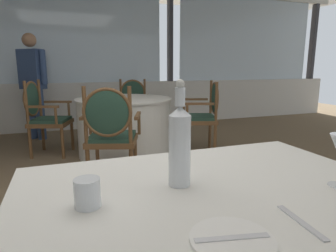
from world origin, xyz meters
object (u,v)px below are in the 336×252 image
at_px(dining_chair_0_3, 132,103).
at_px(dining_chair_0_2, 204,111).
at_px(side_plate, 232,240).
at_px(water_bottle, 180,144).
at_px(dining_chair_0_0, 43,113).
at_px(diner_person_0, 33,80).
at_px(water_tumbler, 87,193).
at_px(dining_chair_0_1, 110,129).

bearing_deg(dining_chair_0_3, dining_chair_0_2, 44.99).
height_order(side_plate, water_bottle, water_bottle).
height_order(dining_chair_0_0, diner_person_0, diner_person_0).
bearing_deg(water_tumbler, diner_person_0, 96.28).
distance_m(water_tumbler, dining_chair_0_0, 3.25).
bearing_deg(dining_chair_0_2, diner_person_0, -18.36).
relative_size(dining_chair_0_0, dining_chair_0_1, 1.00).
relative_size(side_plate, dining_chair_0_2, 0.21).
distance_m(water_bottle, dining_chair_0_1, 1.87).
bearing_deg(water_bottle, water_tumbler, -169.27).
bearing_deg(dining_chair_0_3, water_tumbler, 3.93).
distance_m(dining_chair_0_0, diner_person_0, 1.03).
distance_m(dining_chair_0_2, diner_person_0, 2.70).
bearing_deg(side_plate, dining_chair_0_1, 88.34).
height_order(side_plate, dining_chair_0_0, dining_chair_0_0).
relative_size(side_plate, dining_chair_0_0, 0.20).
bearing_deg(water_bottle, dining_chair_0_3, 79.29).
xyz_separation_m(dining_chair_0_0, dining_chair_0_1, (0.65, -1.32, 0.00)).
distance_m(dining_chair_0_1, dining_chair_0_2, 1.47).
distance_m(water_tumbler, dining_chair_0_2, 3.06).
xyz_separation_m(water_bottle, dining_chair_0_0, (-0.60, 3.17, -0.33)).
relative_size(water_tumbler, diner_person_0, 0.05).
xyz_separation_m(dining_chair_0_1, dining_chair_0_2, (1.32, 0.65, 0.01)).
height_order(water_bottle, dining_chair_0_2, water_bottle).
height_order(water_tumbler, dining_chair_0_1, dining_chair_0_1).
bearing_deg(dining_chair_0_3, dining_chair_0_1, 0.00).
relative_size(side_plate, dining_chair_0_1, 0.20).
relative_size(dining_chair_0_0, dining_chair_0_2, 1.02).
distance_m(water_bottle, diner_person_0, 4.19).
xyz_separation_m(dining_chair_0_2, dining_chair_0_3, (-0.65, 1.32, -0.02)).
distance_m(water_bottle, dining_chair_0_3, 3.90).
distance_m(dining_chair_0_3, diner_person_0, 1.56).
relative_size(dining_chair_0_3, diner_person_0, 0.57).
distance_m(water_tumbler, dining_chair_0_3, 4.01).
height_order(water_bottle, dining_chair_0_0, water_bottle).
bearing_deg(diner_person_0, side_plate, -131.93).
height_order(water_bottle, water_tumbler, water_bottle).
height_order(dining_chair_0_1, dining_chair_0_2, dining_chair_0_1).
bearing_deg(dining_chair_0_0, dining_chair_0_3, 44.82).
height_order(dining_chair_0_0, dining_chair_0_1, dining_chair_0_0).
distance_m(dining_chair_0_0, dining_chair_0_2, 2.08).
height_order(side_plate, diner_person_0, diner_person_0).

